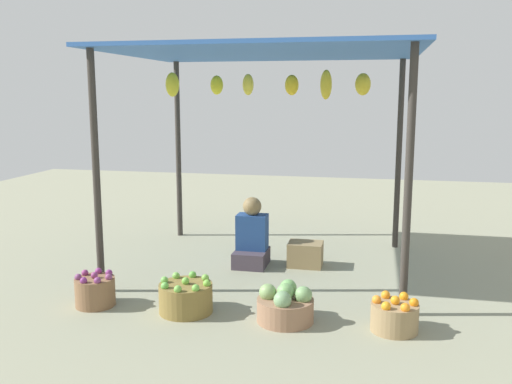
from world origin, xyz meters
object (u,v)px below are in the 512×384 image
object	(u,v)px
basket_purple_onions	(95,291)
wooden_crate_near_vendor	(305,254)
basket_cabbages	(285,306)
basket_oranges	(395,316)
basket_green_apples	(186,297)
vendor_person	(252,239)

from	to	relation	value
basket_purple_onions	wooden_crate_near_vendor	xyz separation A→B (m)	(1.73, 1.60, -0.00)
basket_cabbages	basket_oranges	xyz separation A→B (m)	(0.91, -0.00, -0.01)
basket_green_apples	basket_purple_onions	bearing A→B (deg)	-178.26
basket_oranges	basket_cabbages	bearing A→B (deg)	179.74
basket_purple_onions	basket_green_apples	size ratio (longest dim) A/B	0.76
basket_oranges	vendor_person	bearing A→B (deg)	135.47
basket_purple_onions	basket_oranges	world-z (taller)	basket_purple_onions
basket_green_apples	basket_oranges	distance (m)	1.80
basket_cabbages	wooden_crate_near_vendor	size ratio (longest dim) A/B	1.28
basket_cabbages	basket_oranges	world-z (taller)	basket_cabbages
basket_green_apples	wooden_crate_near_vendor	bearing A→B (deg)	61.06
basket_purple_onions	basket_green_apples	distance (m)	0.86
basket_cabbages	vendor_person	bearing A→B (deg)	112.66
basket_green_apples	basket_cabbages	world-z (taller)	basket_cabbages
vendor_person	basket_green_apples	xyz separation A→B (m)	(-0.27, -1.48, -0.16)
basket_purple_onions	basket_oranges	distance (m)	2.67
vendor_person	basket_cabbages	size ratio (longest dim) A/B	1.61
basket_green_apples	basket_oranges	world-z (taller)	basket_green_apples
vendor_person	basket_cabbages	distance (m)	1.64
basket_green_apples	wooden_crate_near_vendor	world-z (taller)	basket_green_apples
basket_green_apples	basket_cabbages	distance (m)	0.90
vendor_person	basket_green_apples	world-z (taller)	vendor_person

